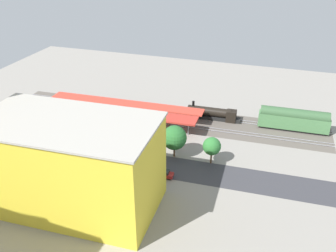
{
  "coord_description": "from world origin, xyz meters",
  "views": [
    {
      "loc": [
        -31.29,
        74.36,
        48.66
      ],
      "look_at": [
        -7.75,
        0.54,
        8.0
      ],
      "focal_mm": 39.79,
      "sensor_mm": 36.0,
      "label": 1
    }
  ],
  "objects_px": {
    "parked_car_1": "(137,169)",
    "street_tree_1": "(174,138)",
    "parked_car_2": "(109,165)",
    "box_truck_1": "(117,159)",
    "platform_canopy_far": "(125,103)",
    "passenger_coach": "(294,119)",
    "locomotive": "(214,114)",
    "platform_canopy_near": "(116,111)",
    "parked_car_3": "(83,158)",
    "traffic_light": "(130,156)",
    "box_truck_0": "(138,161)",
    "parked_car_0": "(163,174)",
    "street_tree_0": "(212,146)",
    "construction_building": "(71,165)",
    "street_tree_2": "(55,122)"
  },
  "relations": [
    {
      "from": "street_tree_0",
      "to": "traffic_light",
      "type": "bearing_deg",
      "value": 29.95
    },
    {
      "from": "locomotive",
      "to": "platform_canopy_far",
      "type": "bearing_deg",
      "value": 12.15
    },
    {
      "from": "construction_building",
      "to": "box_truck_1",
      "type": "distance_m",
      "value": 16.52
    },
    {
      "from": "platform_canopy_near",
      "to": "street_tree_2",
      "type": "xyz_separation_m",
      "value": [
        12.22,
        11.26,
        0.33
      ]
    },
    {
      "from": "parked_car_2",
      "to": "street_tree_2",
      "type": "xyz_separation_m",
      "value": [
        19.39,
        -8.73,
        3.96
      ]
    },
    {
      "from": "street_tree_1",
      "to": "parked_car_0",
      "type": "bearing_deg",
      "value": 90.89
    },
    {
      "from": "street_tree_1",
      "to": "traffic_light",
      "type": "bearing_deg",
      "value": 52.58
    },
    {
      "from": "box_truck_0",
      "to": "traffic_light",
      "type": "xyz_separation_m",
      "value": [
        0.8,
        2.63,
        2.56
      ]
    },
    {
      "from": "box_truck_1",
      "to": "platform_canopy_far",
      "type": "bearing_deg",
      "value": -70.82
    },
    {
      "from": "parked_car_1",
      "to": "street_tree_1",
      "type": "relative_size",
      "value": 0.54
    },
    {
      "from": "locomotive",
      "to": "parked_car_0",
      "type": "relative_size",
      "value": 3.33
    },
    {
      "from": "platform_canopy_far",
      "to": "box_truck_1",
      "type": "relative_size",
      "value": 4.72
    },
    {
      "from": "parked_car_2",
      "to": "box_truck_0",
      "type": "relative_size",
      "value": 0.42
    },
    {
      "from": "parked_car_1",
      "to": "parked_car_2",
      "type": "bearing_deg",
      "value": 2.34
    },
    {
      "from": "locomotive",
      "to": "parked_car_2",
      "type": "bearing_deg",
      "value": 60.49
    },
    {
      "from": "platform_canopy_near",
      "to": "parked_car_1",
      "type": "distance_m",
      "value": 24.44
    },
    {
      "from": "construction_building",
      "to": "box_truck_0",
      "type": "height_order",
      "value": "construction_building"
    },
    {
      "from": "parked_car_2",
      "to": "traffic_light",
      "type": "distance_m",
      "value": 6.59
    },
    {
      "from": "platform_canopy_near",
      "to": "parked_car_3",
      "type": "bearing_deg",
      "value": 89.91
    },
    {
      "from": "platform_canopy_near",
      "to": "box_truck_0",
      "type": "relative_size",
      "value": 4.58
    },
    {
      "from": "construction_building",
      "to": "traffic_light",
      "type": "bearing_deg",
      "value": -118.13
    },
    {
      "from": "passenger_coach",
      "to": "parked_car_3",
      "type": "bearing_deg",
      "value": 33.78
    },
    {
      "from": "passenger_coach",
      "to": "parked_car_1",
      "type": "distance_m",
      "value": 45.97
    },
    {
      "from": "parked_car_1",
      "to": "construction_building",
      "type": "height_order",
      "value": "construction_building"
    },
    {
      "from": "construction_building",
      "to": "street_tree_1",
      "type": "distance_m",
      "value": 26.92
    },
    {
      "from": "platform_canopy_far",
      "to": "parked_car_3",
      "type": "xyz_separation_m",
      "value": [
        -0.12,
        26.09,
        -3.07
      ]
    },
    {
      "from": "box_truck_1",
      "to": "passenger_coach",
      "type": "bearing_deg",
      "value": -141.22
    },
    {
      "from": "parked_car_1",
      "to": "street_tree_1",
      "type": "distance_m",
      "value": 11.6
    },
    {
      "from": "parked_car_2",
      "to": "passenger_coach",
      "type": "bearing_deg",
      "value": -141.32
    },
    {
      "from": "construction_building",
      "to": "box_truck_0",
      "type": "xyz_separation_m",
      "value": [
        -7.31,
        -15.61,
        -7.21
      ]
    },
    {
      "from": "box_truck_1",
      "to": "platform_canopy_near",
      "type": "bearing_deg",
      "value": -65.28
    },
    {
      "from": "traffic_light",
      "to": "platform_canopy_near",
      "type": "bearing_deg",
      "value": -58.39
    },
    {
      "from": "platform_canopy_far",
      "to": "traffic_light",
      "type": "bearing_deg",
      "value": 115.28
    },
    {
      "from": "street_tree_0",
      "to": "street_tree_1",
      "type": "xyz_separation_m",
      "value": [
        9.12,
        -0.18,
        0.6
      ]
    },
    {
      "from": "platform_canopy_near",
      "to": "construction_building",
      "type": "height_order",
      "value": "construction_building"
    },
    {
      "from": "passenger_coach",
      "to": "street_tree_0",
      "type": "height_order",
      "value": "street_tree_0"
    },
    {
      "from": "passenger_coach",
      "to": "traffic_light",
      "type": "relative_size",
      "value": 2.88
    },
    {
      "from": "parked_car_3",
      "to": "street_tree_2",
      "type": "relative_size",
      "value": 0.57
    },
    {
      "from": "street_tree_0",
      "to": "platform_canopy_near",
      "type": "bearing_deg",
      "value": -20.64
    },
    {
      "from": "parked_car_0",
      "to": "box_truck_0",
      "type": "distance_m",
      "value": 7.11
    },
    {
      "from": "platform_canopy_far",
      "to": "parked_car_0",
      "type": "height_order",
      "value": "platform_canopy_far"
    },
    {
      "from": "parked_car_0",
      "to": "street_tree_1",
      "type": "height_order",
      "value": "street_tree_1"
    },
    {
      "from": "box_truck_0",
      "to": "street_tree_0",
      "type": "bearing_deg",
      "value": -156.31
    },
    {
      "from": "passenger_coach",
      "to": "construction_building",
      "type": "xyz_separation_m",
      "value": [
        41.03,
        45.56,
        5.66
      ]
    },
    {
      "from": "parked_car_0",
      "to": "box_truck_1",
      "type": "relative_size",
      "value": 0.47
    },
    {
      "from": "parked_car_2",
      "to": "box_truck_0",
      "type": "xyz_separation_m",
      "value": [
        -6.27,
        -2.08,
        1.06
      ]
    },
    {
      "from": "box_truck_1",
      "to": "street_tree_1",
      "type": "height_order",
      "value": "street_tree_1"
    },
    {
      "from": "construction_building",
      "to": "street_tree_0",
      "type": "height_order",
      "value": "construction_building"
    },
    {
      "from": "parked_car_2",
      "to": "box_truck_1",
      "type": "distance_m",
      "value": 2.17
    },
    {
      "from": "street_tree_0",
      "to": "traffic_light",
      "type": "xyz_separation_m",
      "value": [
        16.56,
        9.54,
        -0.22
      ]
    }
  ]
}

